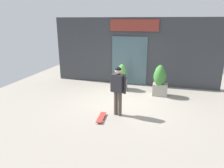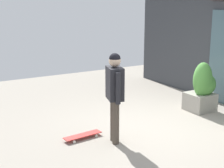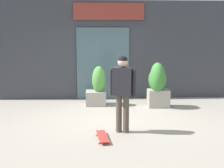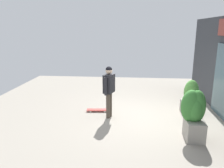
% 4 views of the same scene
% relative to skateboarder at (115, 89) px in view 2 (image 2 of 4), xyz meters
% --- Properties ---
extents(ground_plane, '(12.00, 12.00, 0.00)m').
position_rel_skateboarder_xyz_m(ground_plane, '(-0.11, 1.04, -1.03)').
color(ground_plane, gray).
extents(skateboarder, '(0.57, 0.37, 1.69)m').
position_rel_skateboarder_xyz_m(skateboarder, '(0.00, 0.00, 0.00)').
color(skateboarder, '#4C4238').
rests_on(skateboarder, ground_plane).
extents(skateboard, '(0.29, 0.79, 0.08)m').
position_rel_skateboarder_xyz_m(skateboard, '(-0.45, -0.45, -0.97)').
color(skateboard, red).
rests_on(skateboard, ground_plane).
extents(planter_box_left, '(0.60, 0.64, 1.20)m').
position_rel_skateboarder_xyz_m(planter_box_left, '(-0.50, 2.74, -0.49)').
color(planter_box_left, gray).
rests_on(planter_box_left, ground_plane).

